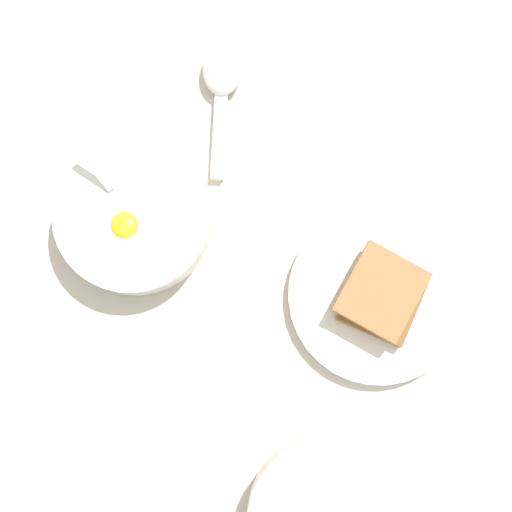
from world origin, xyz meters
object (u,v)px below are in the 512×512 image
Objects in this scene: egg_bowl at (134,217)px; soup_spoon at (222,82)px; toast_plate at (377,295)px; toast_sandwich at (382,295)px.

egg_bowl is 1.20× the size of soup_spoon.
soup_spoon is at bearing 10.89° from egg_bowl.
toast_sandwich reaches higher than toast_plate.
toast_plate is at bearing -103.17° from soup_spoon.
toast_plate is at bearing 94.38° from toast_sandwich.
soup_spoon reaches higher than toast_plate.
toast_plate is at bearing -66.05° from egg_bowl.
egg_bowl is 0.87× the size of toast_plate.
egg_bowl is 1.65× the size of toast_sandwich.
toast_sandwich reaches higher than soup_spoon.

